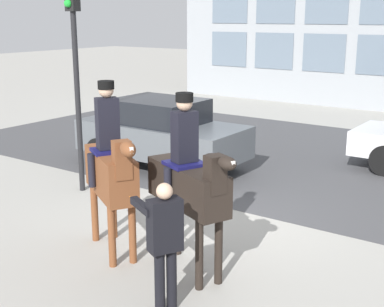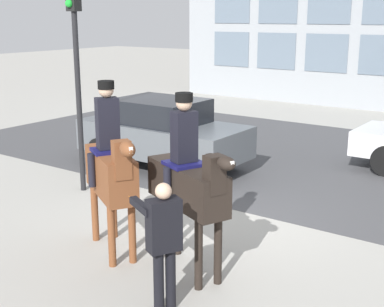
% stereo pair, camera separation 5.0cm
% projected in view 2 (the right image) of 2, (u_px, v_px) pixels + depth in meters
% --- Properties ---
extents(ground_plane, '(80.00, 80.00, 0.00)m').
position_uv_depth(ground_plane, '(222.00, 218.00, 9.64)').
color(ground_plane, '#9E9B93').
extents(road_surface, '(19.90, 8.50, 0.01)m').
position_uv_depth(road_surface, '(323.00, 161.00, 13.38)').
color(road_surface, '#444447').
rests_on(road_surface, ground_plane).
extents(mounted_horse_lead, '(1.71, 1.20, 2.63)m').
position_uv_depth(mounted_horse_lead, '(111.00, 168.00, 7.96)').
color(mounted_horse_lead, brown).
rests_on(mounted_horse_lead, ground_plane).
extents(mounted_horse_companion, '(1.81, 1.02, 2.55)m').
position_uv_depth(mounted_horse_companion, '(188.00, 182.00, 7.33)').
color(mounted_horse_companion, black).
rests_on(mounted_horse_companion, ground_plane).
extents(pedestrian_bystander, '(0.91, 0.46, 1.65)m').
position_uv_depth(pedestrian_bystander, '(163.00, 237.00, 6.42)').
color(pedestrian_bystander, black).
rests_on(pedestrian_bystander, ground_plane).
extents(street_car_near_lane, '(4.01, 1.89, 1.65)m').
position_uv_depth(street_car_near_lane, '(163.00, 133.00, 12.64)').
color(street_car_near_lane, '#51565B').
rests_on(street_car_near_lane, ground_plane).
extents(traffic_light, '(0.24, 0.29, 4.35)m').
position_uv_depth(traffic_light, '(76.00, 50.00, 10.48)').
color(traffic_light, black).
rests_on(traffic_light, ground_plane).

